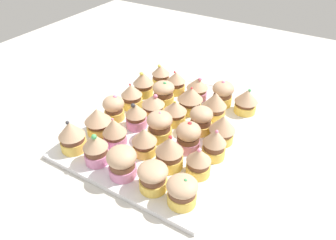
# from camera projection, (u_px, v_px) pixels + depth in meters

# --- Properties ---
(ground_plane) EXTENTS (1.80, 1.80, 0.03)m
(ground_plane) POSITION_uv_depth(u_px,v_px,m) (168.00, 138.00, 0.83)
(ground_plane) COLOR beige
(baking_tray) EXTENTS (0.47, 0.40, 0.01)m
(baking_tray) POSITION_uv_depth(u_px,v_px,m) (168.00, 131.00, 0.82)
(baking_tray) COLOR silver
(baking_tray) RESTS_ON ground_plane
(cupcake_0) EXTENTS (0.06, 0.06, 0.06)m
(cupcake_0) POSITION_uv_depth(u_px,v_px,m) (182.00, 191.00, 0.61)
(cupcake_0) COLOR #EFC651
(cupcake_0) RESTS_ON baking_tray
(cupcake_1) EXTENTS (0.05, 0.05, 0.07)m
(cupcake_1) POSITION_uv_depth(u_px,v_px,m) (199.00, 162.00, 0.67)
(cupcake_1) COLOR #EFC651
(cupcake_1) RESTS_ON baking_tray
(cupcake_2) EXTENTS (0.05, 0.05, 0.08)m
(cupcake_2) POSITION_uv_depth(u_px,v_px,m) (214.00, 143.00, 0.71)
(cupcake_2) COLOR #EFC651
(cupcake_2) RESTS_ON baking_tray
(cupcake_3) EXTENTS (0.06, 0.06, 0.07)m
(cupcake_3) POSITION_uv_depth(u_px,v_px,m) (222.00, 128.00, 0.75)
(cupcake_3) COLOR #EFC651
(cupcake_3) RESTS_ON baking_tray
(cupcake_4) EXTENTS (0.06, 0.06, 0.07)m
(cupcake_4) POSITION_uv_depth(u_px,v_px,m) (246.00, 101.00, 0.86)
(cupcake_4) COLOR #EFC651
(cupcake_4) RESTS_ON baking_tray
(cupcake_5) EXTENTS (0.06, 0.06, 0.06)m
(cupcake_5) POSITION_uv_depth(u_px,v_px,m) (153.00, 176.00, 0.64)
(cupcake_5) COLOR #EFC651
(cupcake_5) RESTS_ON baking_tray
(cupcake_6) EXTENTS (0.06, 0.06, 0.08)m
(cupcake_6) POSITION_uv_depth(u_px,v_px,m) (169.00, 152.00, 0.68)
(cupcake_6) COLOR #EFC651
(cupcake_6) RESTS_ON baking_tray
(cupcake_7) EXTENTS (0.06, 0.06, 0.08)m
(cupcake_7) POSITION_uv_depth(u_px,v_px,m) (188.00, 136.00, 0.73)
(cupcake_7) COLOR pink
(cupcake_7) RESTS_ON baking_tray
(cupcake_8) EXTENTS (0.06, 0.06, 0.07)m
(cupcake_8) POSITION_uv_depth(u_px,v_px,m) (201.00, 120.00, 0.79)
(cupcake_8) COLOR #EFC651
(cupcake_8) RESTS_ON baking_tray
(cupcake_9) EXTENTS (0.06, 0.06, 0.08)m
(cupcake_9) POSITION_uv_depth(u_px,v_px,m) (215.00, 105.00, 0.83)
(cupcake_9) COLOR #EFC651
(cupcake_9) RESTS_ON baking_tray
(cupcake_10) EXTENTS (0.06, 0.06, 0.08)m
(cupcake_10) POSITION_uv_depth(u_px,v_px,m) (223.00, 93.00, 0.89)
(cupcake_10) COLOR #EFC651
(cupcake_10) RESTS_ON baking_tray
(cupcake_11) EXTENTS (0.06, 0.06, 0.07)m
(cupcake_11) POSITION_uv_depth(u_px,v_px,m) (122.00, 162.00, 0.66)
(cupcake_11) COLOR pink
(cupcake_11) RESTS_ON baking_tray
(cupcake_12) EXTENTS (0.06, 0.06, 0.07)m
(cupcake_12) POSITION_uv_depth(u_px,v_px,m) (143.00, 140.00, 0.72)
(cupcake_12) COLOR #EFC651
(cupcake_12) RESTS_ON baking_tray
(cupcake_13) EXTENTS (0.06, 0.06, 0.08)m
(cupcake_13) POSITION_uv_depth(u_px,v_px,m) (159.00, 125.00, 0.77)
(cupcake_13) COLOR #EFC651
(cupcake_13) RESTS_ON baking_tray
(cupcake_14) EXTENTS (0.06, 0.06, 0.07)m
(cupcake_14) POSITION_uv_depth(u_px,v_px,m) (176.00, 112.00, 0.82)
(cupcake_14) COLOR #EFC651
(cupcake_14) RESTS_ON baking_tray
(cupcake_15) EXTENTS (0.07, 0.07, 0.08)m
(cupcake_15) POSITION_uv_depth(u_px,v_px,m) (190.00, 99.00, 0.86)
(cupcake_15) COLOR #EFC651
(cupcake_15) RESTS_ON baking_tray
(cupcake_16) EXTENTS (0.06, 0.06, 0.07)m
(cupcake_16) POSITION_uv_depth(u_px,v_px,m) (197.00, 88.00, 0.92)
(cupcake_16) COLOR pink
(cupcake_16) RESTS_ON baking_tray
(cupcake_17) EXTENTS (0.06, 0.06, 0.08)m
(cupcake_17) POSITION_uv_depth(u_px,v_px,m) (96.00, 148.00, 0.70)
(cupcake_17) COLOR pink
(cupcake_17) RESTS_ON baking_tray
(cupcake_18) EXTENTS (0.06, 0.06, 0.07)m
(cupcake_18) POSITION_uv_depth(u_px,v_px,m) (115.00, 132.00, 0.75)
(cupcake_18) COLOR pink
(cupcake_18) RESTS_ON baking_tray
(cupcake_19) EXTENTS (0.06, 0.06, 0.07)m
(cupcake_19) POSITION_uv_depth(u_px,v_px,m) (136.00, 115.00, 0.80)
(cupcake_19) COLOR pink
(cupcake_19) RESTS_ON baking_tray
(cupcake_20) EXTENTS (0.06, 0.06, 0.07)m
(cupcake_20) POSITION_uv_depth(u_px,v_px,m) (153.00, 105.00, 0.85)
(cupcake_20) COLOR #EFC651
(cupcake_20) RESTS_ON baking_tray
(cupcake_21) EXTENTS (0.06, 0.06, 0.07)m
(cupcake_21) POSITION_uv_depth(u_px,v_px,m) (164.00, 93.00, 0.89)
(cupcake_21) COLOR #EFC651
(cupcake_21) RESTS_ON baking_tray
(cupcake_22) EXTENTS (0.06, 0.06, 0.07)m
(cupcake_22) POSITION_uv_depth(u_px,v_px,m) (176.00, 82.00, 0.94)
(cupcake_22) COLOR #EFC651
(cupcake_22) RESTS_ON baking_tray
(cupcake_23) EXTENTS (0.06, 0.06, 0.08)m
(cupcake_23) POSITION_uv_depth(u_px,v_px,m) (72.00, 136.00, 0.73)
(cupcake_23) COLOR #EFC651
(cupcake_23) RESTS_ON baking_tray
(cupcake_24) EXTENTS (0.07, 0.07, 0.07)m
(cupcake_24) POSITION_uv_depth(u_px,v_px,m) (98.00, 120.00, 0.78)
(cupcake_24) COLOR #EFC651
(cupcake_24) RESTS_ON baking_tray
(cupcake_25) EXTENTS (0.06, 0.06, 0.07)m
(cupcake_25) POSITION_uv_depth(u_px,v_px,m) (114.00, 108.00, 0.83)
(cupcake_25) COLOR #EFC651
(cupcake_25) RESTS_ON baking_tray
(cupcake_26) EXTENTS (0.06, 0.06, 0.07)m
(cupcake_26) POSITION_uv_depth(u_px,v_px,m) (132.00, 96.00, 0.88)
(cupcake_26) COLOR #EFC651
(cupcake_26) RESTS_ON baking_tray
(cupcake_27) EXTENTS (0.06, 0.06, 0.08)m
(cupcake_27) POSITION_uv_depth(u_px,v_px,m) (143.00, 83.00, 0.93)
(cupcake_27) COLOR #EFC651
(cupcake_27) RESTS_ON baking_tray
(cupcake_28) EXTENTS (0.06, 0.06, 0.07)m
(cupcake_28) POSITION_uv_depth(u_px,v_px,m) (161.00, 75.00, 0.98)
(cupcake_28) COLOR #EFC651
(cupcake_28) RESTS_ON baking_tray
(napkin) EXTENTS (0.17, 0.18, 0.01)m
(napkin) POSITION_uv_depth(u_px,v_px,m) (197.00, 72.00, 1.09)
(napkin) COLOR white
(napkin) RESTS_ON ground_plane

